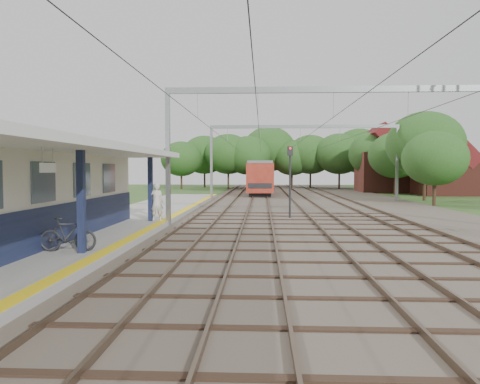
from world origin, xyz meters
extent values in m
plane|color=#2D4C1E|center=(0.00, 0.00, 0.00)|extent=(160.00, 160.00, 0.00)
cube|color=#473D33|center=(4.00, 30.00, 0.05)|extent=(18.00, 90.00, 0.10)
cube|color=gray|center=(-7.50, 14.00, 0.17)|extent=(5.00, 52.00, 0.35)
cube|color=yellow|center=(-5.25, 14.00, 0.35)|extent=(0.45, 52.00, 0.01)
cube|color=beige|center=(-8.90, 7.00, 2.05)|extent=(3.20, 18.00, 3.40)
cube|color=#121A3A|center=(-7.28, 7.00, 1.05)|extent=(0.06, 18.00, 1.40)
cube|color=slate|center=(-7.27, 7.00, 2.55)|extent=(0.05, 16.00, 1.30)
cube|color=#121A3A|center=(-5.90, 6.00, 1.95)|extent=(0.22, 0.22, 3.20)
cube|color=#121A3A|center=(-5.90, 15.00, 1.95)|extent=(0.22, 0.22, 3.20)
cube|color=silver|center=(-7.80, 6.00, 3.67)|extent=(6.40, 20.00, 0.24)
cube|color=white|center=(-6.00, 4.00, 3.00)|extent=(0.06, 0.85, 0.26)
cube|color=brown|center=(-4.22, 30.00, 0.17)|extent=(0.07, 88.00, 0.15)
cube|color=brown|center=(-2.78, 30.00, 0.17)|extent=(0.07, 88.00, 0.15)
cube|color=brown|center=(-1.22, 30.00, 0.17)|extent=(0.07, 88.00, 0.15)
cube|color=brown|center=(0.22, 30.00, 0.17)|extent=(0.07, 88.00, 0.15)
cube|color=brown|center=(2.48, 30.00, 0.17)|extent=(0.07, 88.00, 0.15)
cube|color=brown|center=(3.92, 30.00, 0.17)|extent=(0.07, 88.00, 0.15)
cube|color=brown|center=(6.08, 30.00, 0.17)|extent=(0.07, 88.00, 0.15)
cube|color=brown|center=(7.52, 30.00, 0.17)|extent=(0.07, 88.00, 0.15)
cube|color=gray|center=(-5.00, 15.00, 3.50)|extent=(0.22, 0.22, 7.00)
cube|color=gray|center=(3.50, 15.00, 6.85)|extent=(17.00, 0.20, 0.30)
cube|color=gray|center=(-5.00, 35.00, 3.50)|extent=(0.22, 0.22, 7.00)
cube|color=gray|center=(12.00, 35.00, 3.50)|extent=(0.22, 0.22, 7.00)
cube|color=gray|center=(3.50, 35.00, 6.85)|extent=(17.00, 0.20, 0.30)
cylinder|color=black|center=(-3.50, 30.00, 5.50)|extent=(0.02, 88.00, 0.02)
cylinder|color=black|center=(-0.50, 30.00, 5.50)|extent=(0.02, 88.00, 0.02)
cylinder|color=black|center=(3.20, 30.00, 5.50)|extent=(0.02, 88.00, 0.02)
cylinder|color=black|center=(6.80, 30.00, 5.50)|extent=(0.02, 88.00, 0.02)
cylinder|color=#382619|center=(-10.00, 61.00, 1.44)|extent=(0.28, 0.28, 2.88)
ellipsoid|color=#1D4016|center=(-10.00, 61.00, 4.96)|extent=(6.72, 6.72, 5.76)
cylinder|color=#382619|center=(-4.00, 63.00, 1.26)|extent=(0.28, 0.28, 2.52)
ellipsoid|color=#1D4016|center=(-4.00, 63.00, 4.34)|extent=(5.88, 5.88, 5.04)
cylinder|color=#382619|center=(2.00, 60.00, 1.62)|extent=(0.28, 0.28, 3.24)
ellipsoid|color=#1D4016|center=(2.00, 60.00, 5.58)|extent=(7.56, 7.56, 6.48)
cylinder|color=#382619|center=(8.00, 62.00, 1.35)|extent=(0.28, 0.28, 2.70)
ellipsoid|color=#1D4016|center=(8.00, 62.00, 4.65)|extent=(6.30, 6.30, 5.40)
cylinder|color=#382619|center=(14.50, 38.00, 1.26)|extent=(0.28, 0.28, 2.52)
ellipsoid|color=#1D4016|center=(14.50, 38.00, 4.34)|extent=(5.88, 5.88, 5.04)
cylinder|color=#382619|center=(15.00, 54.00, 1.44)|extent=(0.28, 0.28, 2.88)
ellipsoid|color=#1D4016|center=(15.00, 54.00, 4.96)|extent=(6.72, 6.72, 5.76)
cube|color=brown|center=(21.00, 46.00, 2.25)|extent=(7.00, 6.00, 4.50)
cube|color=maroon|center=(21.00, 46.00, 5.40)|extent=(4.99, 6.12, 4.99)
cube|color=brown|center=(16.00, 52.00, 2.50)|extent=(8.00, 6.00, 5.00)
cube|color=maroon|center=(16.00, 52.00, 5.90)|extent=(5.52, 6.12, 5.52)
imported|color=silver|center=(-5.60, 15.00, 1.31)|extent=(0.77, 0.57, 1.92)
imported|color=black|center=(-6.43, 6.20, 0.89)|extent=(1.84, 0.62, 1.09)
cube|color=black|center=(-0.50, 46.70, 0.32)|extent=(2.22, 15.84, 0.44)
cube|color=maroon|center=(-0.50, 46.70, 2.05)|extent=(2.77, 17.21, 2.99)
cube|color=black|center=(-0.50, 46.70, 2.35)|extent=(2.81, 15.84, 0.86)
cube|color=slate|center=(-0.50, 46.70, 3.66)|extent=(2.55, 17.21, 0.28)
cube|color=black|center=(-0.50, 64.52, 0.32)|extent=(2.22, 15.84, 0.44)
cube|color=maroon|center=(-0.50, 64.52, 2.05)|extent=(2.77, 17.21, 2.99)
cube|color=black|center=(-0.50, 64.52, 2.35)|extent=(2.81, 15.84, 0.86)
cube|color=slate|center=(-0.50, 64.52, 3.66)|extent=(2.55, 17.21, 0.28)
cylinder|color=black|center=(1.35, 19.22, 1.96)|extent=(0.15, 0.15, 3.91)
cube|color=black|center=(1.35, 19.22, 4.01)|extent=(0.33, 0.24, 0.54)
sphere|color=red|center=(1.35, 19.12, 4.16)|extent=(0.14, 0.14, 0.14)
camera|label=1|loc=(-0.27, -8.24, 2.97)|focal=35.00mm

